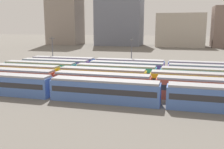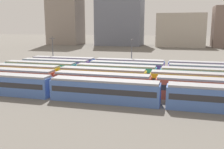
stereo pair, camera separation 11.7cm
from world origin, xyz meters
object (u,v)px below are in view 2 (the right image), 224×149
at_px(train_track_2, 148,80).
at_px(catenary_pole_3, 132,53).
at_px(train_track_1, 153,86).
at_px(catenary_pole_1, 53,50).
at_px(train_track_5, 166,68).
at_px(train_track_3, 116,73).

bearing_deg(train_track_2, catenary_pole_3, 110.11).
xyz_separation_m(train_track_1, train_track_2, (-1.57, 5.20, 0.00)).
relative_size(catenary_pole_1, catenary_pole_3, 1.00).
distance_m(train_track_2, catenary_pole_1, 36.04).
xyz_separation_m(train_track_1, train_track_5, (1.11, 20.80, 0.00)).
distance_m(train_track_2, train_track_5, 15.83).
distance_m(train_track_5, catenary_pole_1, 33.53).
bearing_deg(catenary_pole_3, train_track_3, -94.67).
relative_size(train_track_2, train_track_5, 1.00).
height_order(train_track_1, catenary_pole_1, catenary_pole_1).
xyz_separation_m(train_track_5, catenary_pole_1, (-33.21, 3.27, 3.26)).
bearing_deg(catenary_pole_3, train_track_1, -70.61).
bearing_deg(train_track_5, catenary_pole_3, 162.65).
bearing_deg(train_track_1, catenary_pole_1, 143.14).
relative_size(train_track_1, catenary_pole_3, 8.03).
bearing_deg(train_track_3, train_track_1, -47.72).
xyz_separation_m(train_track_2, train_track_3, (-7.89, 5.20, -0.00)).
distance_m(train_track_1, train_track_2, 5.43).
relative_size(train_track_1, train_track_2, 1.00).
bearing_deg(train_track_2, train_track_1, -73.22).
relative_size(train_track_1, train_track_5, 1.00).
height_order(train_track_2, catenary_pole_3, catenary_pole_3).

